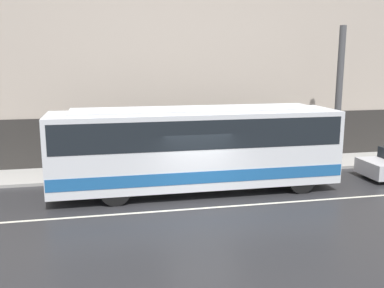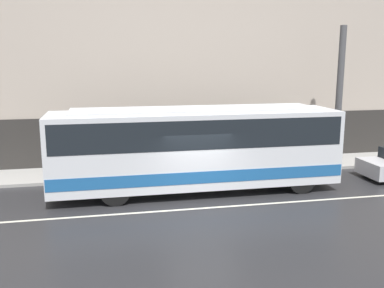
# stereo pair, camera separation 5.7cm
# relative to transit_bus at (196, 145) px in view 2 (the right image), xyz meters

# --- Properties ---
(ground_plane) EXTENTS (60.00, 60.00, 0.00)m
(ground_plane) POSITION_rel_transit_bus_xyz_m (-0.19, -2.06, -1.87)
(ground_plane) COLOR #262628
(sidewalk) EXTENTS (60.00, 2.66, 0.13)m
(sidewalk) POSITION_rel_transit_bus_xyz_m (-0.19, 3.27, -1.80)
(sidewalk) COLOR #A09E99
(sidewalk) RESTS_ON ground_plane
(building_facade) EXTENTS (60.00, 0.35, 9.88)m
(building_facade) POSITION_rel_transit_bus_xyz_m (-0.19, 4.74, 2.90)
(building_facade) COLOR #B7A899
(building_facade) RESTS_ON ground_plane
(lane_stripe) EXTENTS (54.00, 0.14, 0.01)m
(lane_stripe) POSITION_rel_transit_bus_xyz_m (-0.19, -2.06, -1.86)
(lane_stripe) COLOR beige
(lane_stripe) RESTS_ON ground_plane
(transit_bus) EXTENTS (11.20, 2.56, 3.32)m
(transit_bus) POSITION_rel_transit_bus_xyz_m (0.00, 0.00, 0.00)
(transit_bus) COLOR silver
(transit_bus) RESTS_ON ground_plane
(utility_pole_near) EXTENTS (0.31, 0.31, 6.58)m
(utility_pole_near) POSITION_rel_transit_bus_xyz_m (7.47, 2.45, 1.55)
(utility_pole_near) COLOR #4C4C4F
(utility_pole_near) RESTS_ON sidewalk
(pedestrian_waiting) EXTENTS (0.36, 0.36, 1.77)m
(pedestrian_waiting) POSITION_rel_transit_bus_xyz_m (-3.57, 3.43, -0.90)
(pedestrian_waiting) COLOR navy
(pedestrian_waiting) RESTS_ON sidewalk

